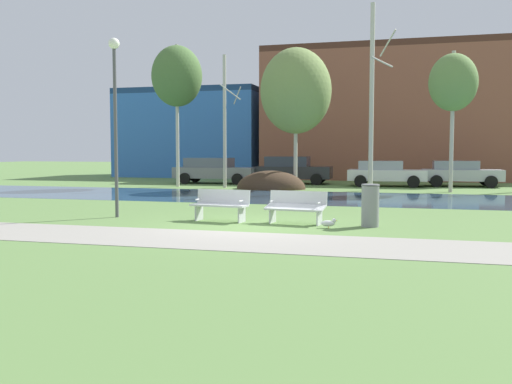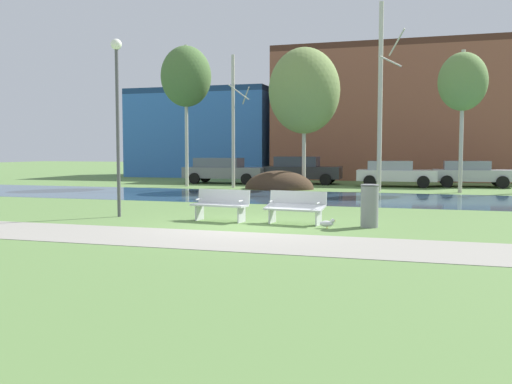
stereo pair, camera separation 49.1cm
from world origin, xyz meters
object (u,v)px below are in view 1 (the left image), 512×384
at_px(parked_sedan_second_dark, 292,170).
at_px(parked_wagon_fourth_silver, 460,173).
at_px(seagull, 329,223).
at_px(streetlamp, 115,98).
at_px(parked_van_nearest_grey, 214,170).
at_px(bench_left, 221,204).
at_px(trash_bin, 370,205).
at_px(bench_right, 296,206).
at_px(parked_hatch_third_white, 385,173).

xyz_separation_m(parked_sedan_second_dark, parked_wagon_fourth_silver, (9.23, -0.01, -0.08)).
distance_m(seagull, streetlamp, 7.19).
bearing_deg(parked_van_nearest_grey, parked_sedan_second_dark, 11.30).
relative_size(bench_left, seagull, 3.95).
xyz_separation_m(seagull, streetlamp, (-6.32, 0.72, 3.34)).
distance_m(trash_bin, seagull, 1.21).
xyz_separation_m(bench_right, parked_sedan_second_dark, (-3.77, 17.63, 0.35)).
xyz_separation_m(bench_left, parked_van_nearest_grey, (-6.13, 16.73, 0.32)).
height_order(parked_sedan_second_dark, parked_hatch_third_white, parked_sedan_second_dark).
distance_m(bench_left, trash_bin, 4.07).
distance_m(seagull, parked_van_nearest_grey, 19.66).
xyz_separation_m(seagull, parked_hatch_third_white, (0.61, 17.30, 0.61)).
bearing_deg(bench_right, bench_left, 180.00).
bearing_deg(parked_hatch_third_white, bench_left, -102.51).
height_order(bench_left, trash_bin, trash_bin).
height_order(bench_right, parked_hatch_third_white, parked_hatch_third_white).
xyz_separation_m(bench_left, bench_right, (2.12, 0.00, 0.00)).
distance_m(trash_bin, parked_hatch_third_white, 16.75).
xyz_separation_m(bench_right, streetlamp, (-5.36, 0.09, 3.00)).
xyz_separation_m(trash_bin, parked_van_nearest_grey, (-10.20, 16.79, 0.22)).
bearing_deg(trash_bin, parked_van_nearest_grey, 121.28).
distance_m(bench_right, streetlamp, 6.14).
distance_m(bench_left, streetlamp, 4.41).
xyz_separation_m(bench_left, parked_wagon_fourth_silver, (7.59, 17.62, 0.27)).
xyz_separation_m(bench_right, parked_van_nearest_grey, (-8.25, 16.73, 0.32)).
relative_size(parked_van_nearest_grey, parked_sedan_second_dark, 1.09).
height_order(bench_left, parked_wagon_fourth_silver, parked_wagon_fourth_silver).
bearing_deg(seagull, parked_hatch_third_white, 87.97).
height_order(parked_hatch_third_white, parked_wagon_fourth_silver, parked_wagon_fourth_silver).
height_order(trash_bin, streetlamp, streetlamp).
bearing_deg(streetlamp, parked_van_nearest_grey, 99.87).
bearing_deg(seagull, parked_wagon_fourth_silver, 76.14).
bearing_deg(parked_hatch_third_white, parked_sedan_second_dark, 169.95).
relative_size(bench_left, streetlamp, 0.32).
height_order(parked_van_nearest_grey, parked_wagon_fourth_silver, parked_van_nearest_grey).
xyz_separation_m(streetlamp, parked_hatch_third_white, (6.94, 16.58, -2.73)).
distance_m(bench_right, parked_sedan_second_dark, 18.03).
distance_m(bench_left, parked_van_nearest_grey, 17.82).
xyz_separation_m(bench_left, parked_hatch_third_white, (3.70, 16.68, 0.27)).
bearing_deg(parked_wagon_fourth_silver, trash_bin, -101.25).
distance_m(streetlamp, parked_hatch_third_white, 18.18).
xyz_separation_m(seagull, parked_wagon_fourth_silver, (4.50, 18.24, 0.61)).
xyz_separation_m(bench_left, seagull, (3.09, -0.62, -0.34)).
bearing_deg(parked_sedan_second_dark, bench_left, -84.67).
distance_m(parked_sedan_second_dark, parked_hatch_third_white, 5.43).
height_order(streetlamp, parked_hatch_third_white, streetlamp).
distance_m(trash_bin, streetlamp, 7.87).
height_order(parked_van_nearest_grey, parked_hatch_third_white, parked_van_nearest_grey).
xyz_separation_m(bench_right, parked_hatch_third_white, (1.58, 16.68, 0.27)).
height_order(trash_bin, parked_wagon_fourth_silver, parked_wagon_fourth_silver).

